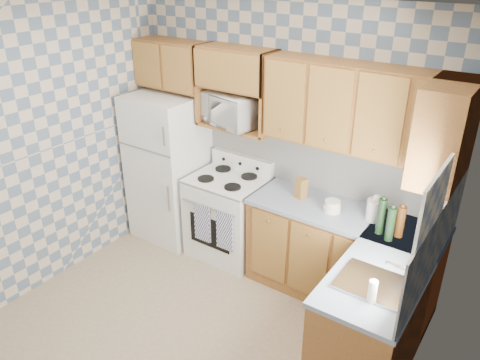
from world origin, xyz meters
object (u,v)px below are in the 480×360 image
at_px(electric_kettle, 375,210).
at_px(microwave, 233,109).
at_px(refrigerator, 169,168).
at_px(stove_body, 228,217).

bearing_deg(electric_kettle, microwave, 175.72).
relative_size(refrigerator, stove_body, 1.87).
height_order(refrigerator, electric_kettle, refrigerator).
bearing_deg(refrigerator, stove_body, 1.78).
bearing_deg(stove_body, microwave, 105.88).
bearing_deg(microwave, stove_body, -61.76).
bearing_deg(electric_kettle, refrigerator, -178.29).
xyz_separation_m(refrigerator, electric_kettle, (2.36, 0.07, 0.18)).
bearing_deg(stove_body, refrigerator, -178.22).
relative_size(refrigerator, electric_kettle, 8.80).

